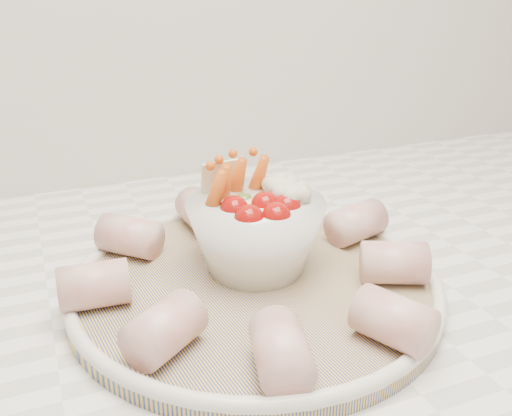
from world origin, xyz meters
name	(u,v)px	position (x,y,z in m)	size (l,w,h in m)	color
serving_platter	(255,283)	(0.06, 1.42, 0.93)	(0.36, 0.36, 0.02)	navy
veggie_bowl	(256,230)	(0.07, 1.44, 0.97)	(0.12, 0.12, 0.10)	white
cured_meat_rolls	(255,260)	(0.06, 1.42, 0.95)	(0.32, 0.30, 0.04)	#BB5A55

